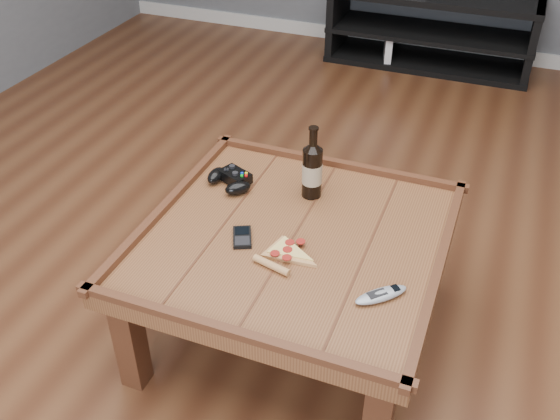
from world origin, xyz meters
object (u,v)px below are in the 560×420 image
(remote_control, at_px, (381,295))
(game_console, at_px, (388,51))
(game_controller, at_px, (230,179))
(smartphone, at_px, (242,237))
(media_console, at_px, (431,30))
(coffee_table, at_px, (294,249))
(pizza_slice, at_px, (285,254))
(beer_bottle, at_px, (312,169))

(remote_control, bearing_deg, game_console, 147.89)
(game_controller, relative_size, smartphone, 1.53)
(media_console, distance_m, smartphone, 2.84)
(game_controller, height_order, smartphone, game_controller)
(coffee_table, height_order, game_controller, game_controller)
(game_controller, distance_m, smartphone, 0.33)
(smartphone, height_order, game_console, smartphone)
(game_console, bearing_deg, pizza_slice, -99.82)
(game_console, bearing_deg, game_controller, -107.11)
(beer_bottle, bearing_deg, game_console, 95.68)
(beer_bottle, height_order, game_console, beer_bottle)
(coffee_table, relative_size, smartphone, 8.09)
(media_console, relative_size, smartphone, 11.00)
(coffee_table, xyz_separation_m, beer_bottle, (-0.02, 0.25, 0.17))
(media_console, xyz_separation_m, game_controller, (-0.33, -2.55, 0.23))
(pizza_slice, height_order, remote_control, same)
(media_console, height_order, remote_control, media_console)
(beer_bottle, distance_m, pizza_slice, 0.38)
(beer_bottle, bearing_deg, game_controller, -170.90)
(media_console, distance_m, game_console, 0.32)
(beer_bottle, height_order, pizza_slice, beer_bottle)
(coffee_table, relative_size, media_console, 0.74)
(smartphone, distance_m, remote_control, 0.51)
(media_console, distance_m, game_controller, 2.58)
(smartphone, bearing_deg, game_console, 67.15)
(game_controller, distance_m, game_console, 2.45)
(smartphone, relative_size, game_console, 0.54)
(media_console, bearing_deg, beer_bottle, -90.57)
(media_console, bearing_deg, game_console, -155.52)
(media_console, xyz_separation_m, game_console, (-0.26, -0.12, -0.14))
(game_controller, height_order, remote_control, game_controller)
(media_console, height_order, pizza_slice, media_console)
(game_controller, distance_m, remote_control, 0.78)
(coffee_table, bearing_deg, pizza_slice, -84.97)
(beer_bottle, bearing_deg, coffee_table, -84.41)
(smartphone, xyz_separation_m, remote_control, (0.50, -0.11, 0.01))
(media_console, height_order, smartphone, media_console)
(beer_bottle, height_order, game_controller, beer_bottle)
(pizza_slice, height_order, game_console, pizza_slice)
(media_console, bearing_deg, coffee_table, -90.00)
(smartphone, bearing_deg, beer_bottle, 43.35)
(smartphone, relative_size, remote_control, 0.79)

